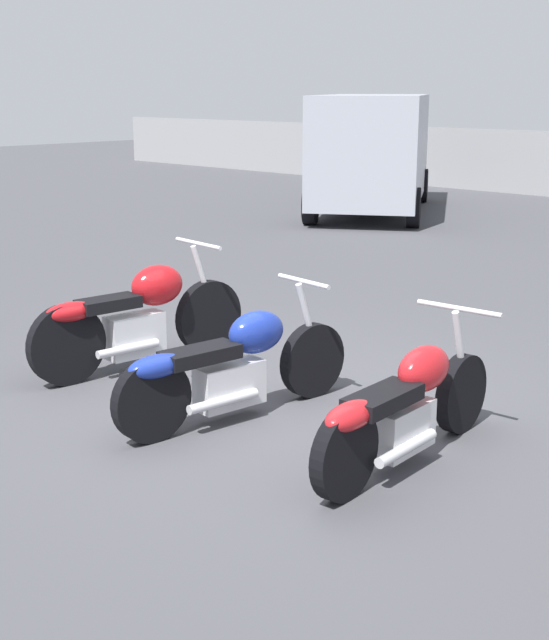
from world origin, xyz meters
TOP-DOWN VIEW (x-y plane):
  - ground_plane at (0.00, 0.00)m, footprint 60.00×60.00m
  - motorcycle_slot_0 at (-1.43, -0.09)m, footprint 0.66×2.09m
  - motorcycle_slot_1 at (0.04, -0.38)m, footprint 0.56×2.05m
  - motorcycle_slot_2 at (1.43, -0.19)m, footprint 0.63×1.96m
  - parked_van at (-6.18, 9.26)m, footprint 4.25×5.18m

SIDE VIEW (x-z plane):
  - ground_plane at x=0.00m, z-range 0.00..0.00m
  - motorcycle_slot_2 at x=1.43m, z-range -0.08..0.85m
  - motorcycle_slot_1 at x=0.04m, z-range -0.07..0.88m
  - motorcycle_slot_0 at x=-1.43m, z-range -0.06..0.98m
  - parked_van at x=-6.18m, z-range 0.12..2.35m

